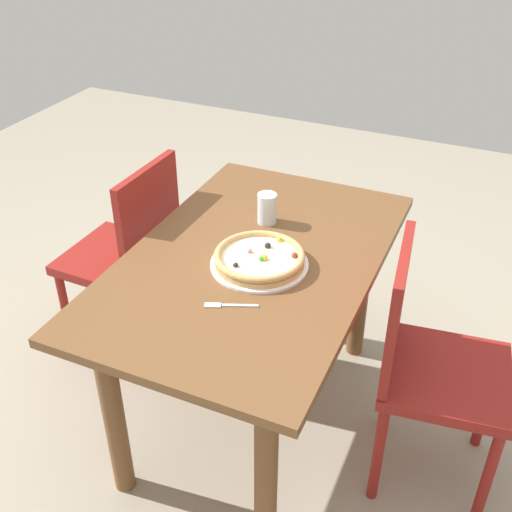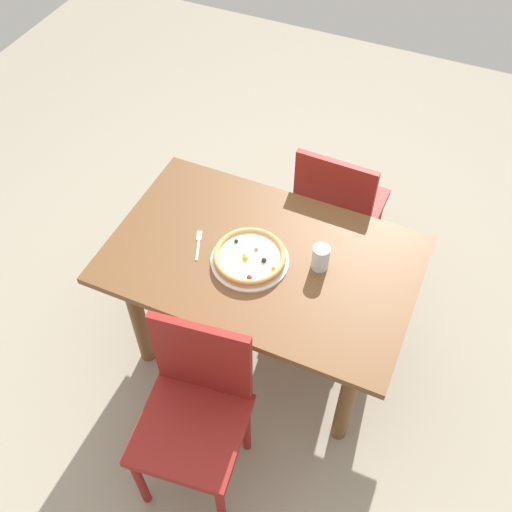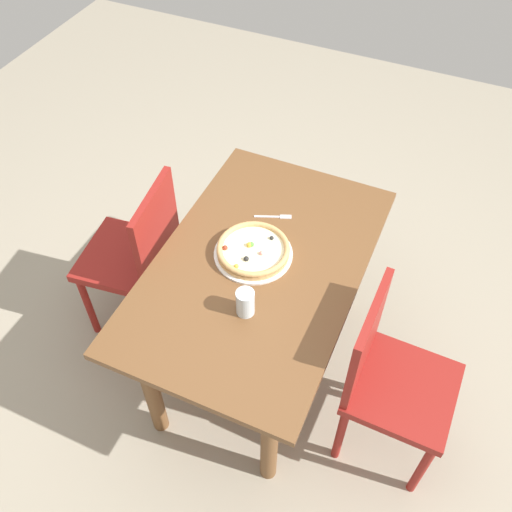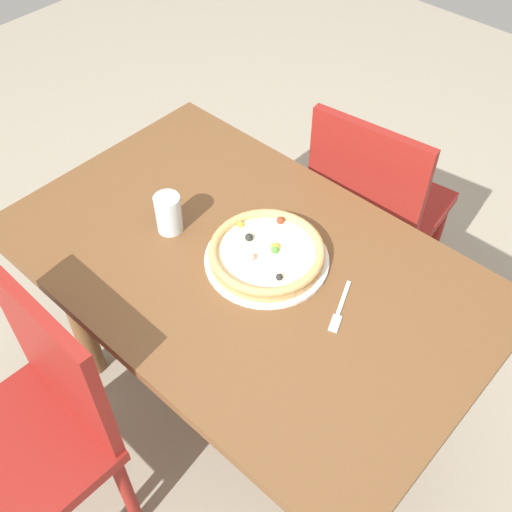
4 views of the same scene
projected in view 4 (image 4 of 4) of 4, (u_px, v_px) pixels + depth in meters
The scene contains 8 objects.
ground_plane at pixel (248, 402), 2.11m from camera, with size 6.00×6.00×0.00m, color #9E937F.
dining_table at pixel (246, 292), 1.67m from camera, with size 1.27×0.80×0.73m.
chair_near at pixel (374, 209), 2.05m from camera, with size 0.45×0.45×0.89m.
chair_far at pixel (33, 432), 1.51m from camera, with size 0.41×0.41×0.89m.
plate at pixel (267, 259), 1.58m from camera, with size 0.32×0.32×0.01m, color white.
pizza at pixel (267, 253), 1.56m from camera, with size 0.30×0.30×0.04m.
fork at pixel (339, 311), 1.47m from camera, with size 0.08×0.16×0.00m.
drinking_glass at pixel (169, 213), 1.62m from camera, with size 0.07×0.07×0.11m, color silver.
Camera 4 is at (-0.73, 0.76, 1.90)m, focal length 42.94 mm.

